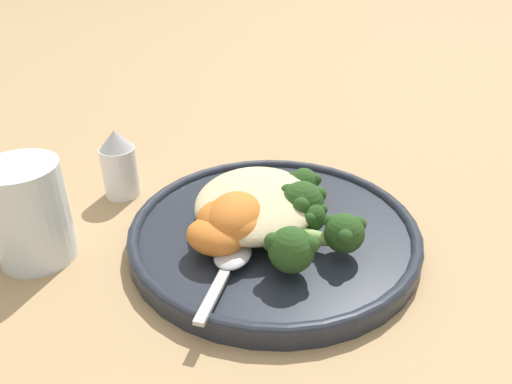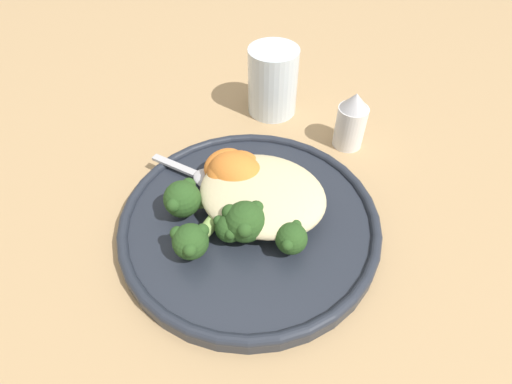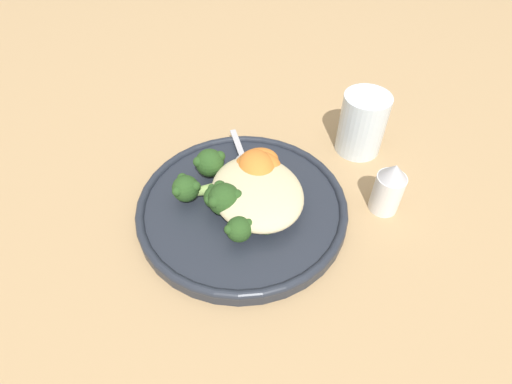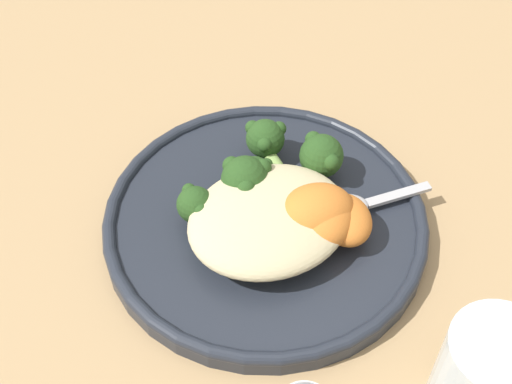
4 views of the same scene
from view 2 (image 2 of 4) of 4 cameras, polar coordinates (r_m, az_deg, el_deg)
name	(u,v)px [view 2 (image 2 of 4)]	position (r m, az deg, el deg)	size (l,w,h in m)	color
ground_plane	(260,231)	(0.45, 0.60, -5.55)	(4.00, 4.00, 0.00)	tan
plate	(250,221)	(0.44, -0.91, -4.16)	(0.29, 0.29, 0.02)	#232833
quinoa_mound	(262,194)	(0.43, 0.90, -0.27)	(0.14, 0.12, 0.03)	beige
broccoli_stalk_0	(188,199)	(0.43, -9.73, -0.95)	(0.08, 0.07, 0.04)	#8EB25B
broccoli_stalk_1	(199,234)	(0.40, -8.20, -5.89)	(0.04, 0.11, 0.04)	#8EB25B
broccoli_stalk_2	(232,218)	(0.42, -3.48, -3.74)	(0.05, 0.10, 0.03)	#8EB25B
broccoli_stalk_3	(244,218)	(0.41, -1.69, -3.79)	(0.07, 0.08, 0.04)	#8EB25B
broccoli_stalk_4	(276,226)	(0.41, 2.84, -4.89)	(0.11, 0.08, 0.03)	#8EB25B
broccoli_stalk_5	(285,210)	(0.43, 4.21, -2.56)	(0.10, 0.03, 0.03)	#8EB25B
sweet_potato_chunk_0	(236,173)	(0.45, -2.86, 2.69)	(0.07, 0.05, 0.04)	orange
sweet_potato_chunk_1	(225,165)	(0.47, -4.50, 3.85)	(0.05, 0.04, 0.03)	orange
sweet_potato_chunk_2	(234,171)	(0.46, -3.18, 2.95)	(0.07, 0.05, 0.04)	orange
spoon	(205,177)	(0.47, -7.26, 2.14)	(0.11, 0.04, 0.01)	#B7B7BC
water_glass	(273,81)	(0.59, 2.41, 15.51)	(0.07, 0.07, 0.10)	silver
salt_shaker	(351,121)	(0.54, 13.47, 9.89)	(0.04, 0.04, 0.08)	white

